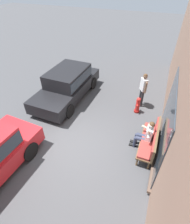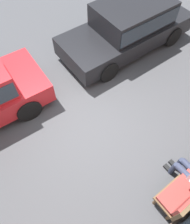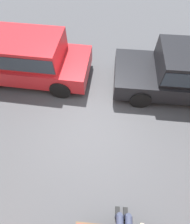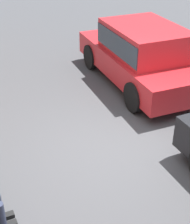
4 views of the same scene
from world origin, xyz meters
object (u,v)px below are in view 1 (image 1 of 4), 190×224
Objects in this scene: bench at (151,139)px; pedestrian_standing at (143,88)px; fire_hydrant at (138,105)px; person_on_phone at (146,134)px; parked_car_near at (68,83)px.

bench is 1.08× the size of pedestrian_standing.
bench is 2.30× the size of fire_hydrant.
pedestrian_standing reaches higher than person_on_phone.
fire_hydrant is at bearing -162.37° from person_on_phone.
fire_hydrant is (-2.11, -0.88, -0.17)m from bench.
pedestrian_standing reaches higher than bench.
pedestrian_standing is at bearing 99.93° from parked_car_near.
bench is at bearing 78.82° from person_on_phone.
pedestrian_standing is at bearing -167.03° from person_on_phone.
bench is 1.41× the size of person_on_phone.
parked_car_near is at bearing -80.07° from pedestrian_standing.
pedestrian_standing reaches higher than parked_car_near.
pedestrian_standing is (-0.65, 3.70, 0.20)m from parked_car_near.
bench is 0.42× the size of parked_car_near.
parked_car_near is at bearing -89.42° from fire_hydrant.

